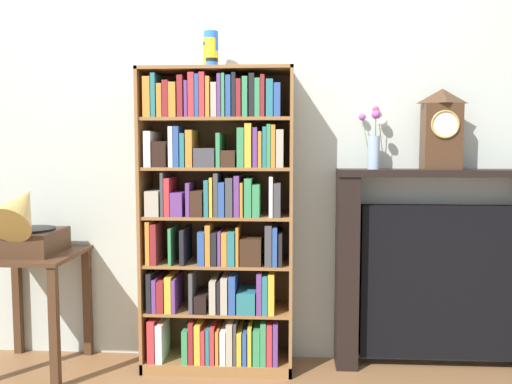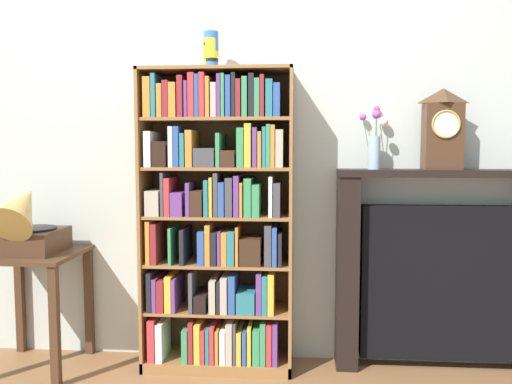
{
  "view_description": "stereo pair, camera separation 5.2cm",
  "coord_description": "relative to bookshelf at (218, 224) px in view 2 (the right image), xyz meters",
  "views": [
    {
      "loc": [
        0.4,
        -2.81,
        1.27
      ],
      "look_at": [
        0.22,
        0.13,
        1.01
      ],
      "focal_mm": 37.35,
      "sensor_mm": 36.0,
      "label": 1
    },
    {
      "loc": [
        0.45,
        -2.81,
        1.27
      ],
      "look_at": [
        0.22,
        0.13,
        1.01
      ],
      "focal_mm": 37.35,
      "sensor_mm": 36.0,
      "label": 2
    }
  ],
  "objects": [
    {
      "name": "fireplace_mantel",
      "position": [
        1.28,
        0.08,
        -0.27
      ],
      "size": [
        1.22,
        0.2,
        1.13
      ],
      "color": "black",
      "rests_on": "ground"
    },
    {
      "name": "gramophone",
      "position": [
        -1.03,
        -0.16,
        0.02
      ],
      "size": [
        0.3,
        0.48,
        0.45
      ],
      "color": "#472D1C",
      "rests_on": "side_table_left"
    },
    {
      "name": "cup_stack",
      "position": [
        -0.04,
        0.02,
        0.96
      ],
      "size": [
        0.08,
        0.08,
        0.2
      ],
      "color": "blue",
      "rests_on": "bookshelf"
    },
    {
      "name": "mantel_clock",
      "position": [
        1.23,
        0.06,
        0.53
      ],
      "size": [
        0.2,
        0.14,
        0.44
      ],
      "color": "#472D1C",
      "rests_on": "fireplace_mantel"
    },
    {
      "name": "bookshelf",
      "position": [
        0.0,
        0.0,
        0.0
      ],
      "size": [
        0.84,
        0.31,
        1.69
      ],
      "color": "olive",
      "rests_on": "ground"
    },
    {
      "name": "side_table_left",
      "position": [
        -1.03,
        -0.09,
        -0.32
      ],
      "size": [
        0.5,
        0.52,
        0.67
      ],
      "color": "#472D1C",
      "rests_on": "ground"
    },
    {
      "name": "wall_back",
      "position": [
        0.12,
        0.21,
        0.47
      ],
      "size": [
        4.99,
        0.08,
        2.6
      ],
      "primitive_type": "cube",
      "color": "beige",
      "rests_on": "ground"
    },
    {
      "name": "flower_vase",
      "position": [
        0.87,
        0.08,
        0.46
      ],
      "size": [
        0.16,
        0.18,
        0.36
      ],
      "color": "#99B2D1",
      "rests_on": "fireplace_mantel"
    },
    {
      "name": "ground_plane",
      "position": [
        -0.0,
        -0.12,
        -0.84
      ],
      "size": [
        7.99,
        6.4,
        0.02
      ],
      "primitive_type": "cube",
      "color": "brown"
    }
  ]
}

